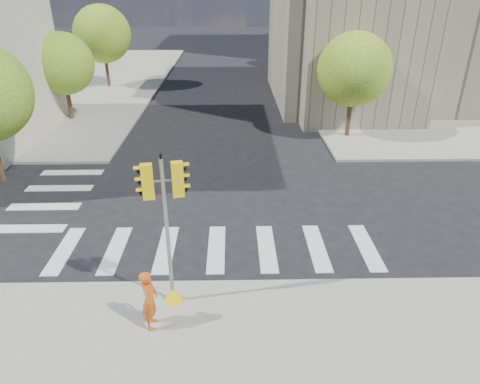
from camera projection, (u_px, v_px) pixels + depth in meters
The scene contains 13 objects.
ground at pixel (220, 221), 17.08m from camera, with size 160.00×160.00×0.00m, color black.
sidewalk_far_right at pixel (436, 81), 40.69m from camera, with size 28.00×40.00×0.15m, color gray.
sidewalk_far_left at pixel (13, 82), 39.99m from camera, with size 28.00×40.00×0.15m, color gray.
civic_building at pixel (437, 1), 31.26m from camera, with size 26.00×16.00×19.39m.
tree_lw_mid at pixel (63, 64), 27.77m from camera, with size 4.00×4.00×5.77m.
tree_lw_far at pixel (102, 34), 36.39m from camera, with size 4.80×4.80×6.95m.
tree_re_near at pixel (354, 70), 24.37m from camera, with size 4.20×4.20×6.16m.
tree_re_mid at pixel (317, 39), 34.99m from camera, with size 4.60×4.60×6.66m.
tree_re_far at pixel (296, 30), 45.96m from camera, with size 4.00×4.00×5.88m.
lamp_near at pixel (347, 50), 27.73m from camera, with size 0.35×0.18×8.11m.
lamp_far at pixel (311, 28), 40.27m from camera, with size 0.35×0.18×8.11m.
traffic_signal at pixel (168, 245), 11.72m from camera, with size 1.08×0.56×4.60m.
photographer at pixel (150, 300), 11.29m from camera, with size 0.64×0.42×1.77m, color #C35212.
Camera 1 is at (0.49, -14.81, 8.60)m, focal length 32.00 mm.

